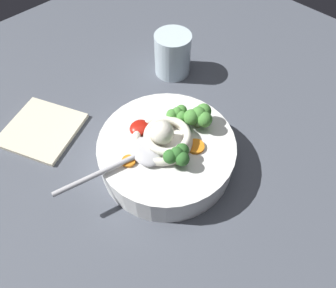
% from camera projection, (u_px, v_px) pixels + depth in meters
% --- Properties ---
extents(table_slab, '(1.24, 1.24, 0.04)m').
position_uv_depth(table_slab, '(173.00, 162.00, 0.56)').
color(table_slab, '#474C56').
rests_on(table_slab, ground).
extents(soup_bowl, '(0.23, 0.23, 0.06)m').
position_uv_depth(soup_bowl, '(168.00, 153.00, 0.51)').
color(soup_bowl, white).
rests_on(soup_bowl, table_slab).
extents(noodle_pile, '(0.11, 0.11, 0.04)m').
position_uv_depth(noodle_pile, '(163.00, 137.00, 0.48)').
color(noodle_pile, silver).
rests_on(noodle_pile, soup_bowl).
extents(soup_spoon, '(0.18, 0.08, 0.02)m').
position_uv_depth(soup_spoon, '(138.00, 155.00, 0.47)').
color(soup_spoon, '#B7B7BC').
rests_on(soup_spoon, soup_bowl).
extents(chili_sauce_dollop, '(0.04, 0.03, 0.02)m').
position_uv_depth(chili_sauce_dollop, '(140.00, 128.00, 0.50)').
color(chili_sauce_dollop, '#B2190F').
rests_on(chili_sauce_dollop, soup_bowl).
extents(broccoli_floret_front, '(0.05, 0.04, 0.04)m').
position_uv_depth(broccoli_floret_front, '(199.00, 116.00, 0.50)').
color(broccoli_floret_front, '#7A9E60').
rests_on(broccoli_floret_front, soup_bowl).
extents(broccoli_floret_far, '(0.04, 0.04, 0.03)m').
position_uv_depth(broccoli_floret_far, '(178.00, 155.00, 0.45)').
color(broccoli_floret_far, '#7A9E60').
rests_on(broccoli_floret_far, soup_bowl).
extents(broccoli_floret_center, '(0.04, 0.03, 0.03)m').
position_uv_depth(broccoli_floret_center, '(178.00, 114.00, 0.51)').
color(broccoli_floret_center, '#7A9E60').
rests_on(broccoli_floret_center, soup_bowl).
extents(carrot_slice_left, '(0.03, 0.03, 0.01)m').
position_uv_depth(carrot_slice_left, '(196.00, 146.00, 0.49)').
color(carrot_slice_left, orange).
rests_on(carrot_slice_left, soup_bowl).
extents(carrot_slice_extra_a, '(0.02, 0.02, 0.00)m').
position_uv_depth(carrot_slice_extra_a, '(160.00, 131.00, 0.51)').
color(carrot_slice_extra_a, orange).
rests_on(carrot_slice_extra_a, soup_bowl).
extents(carrot_slice_beside_chili, '(0.02, 0.02, 0.01)m').
position_uv_depth(carrot_slice_beside_chili, '(129.00, 161.00, 0.47)').
color(carrot_slice_beside_chili, orange).
rests_on(carrot_slice_beside_chili, soup_bowl).
extents(drinking_glass, '(0.08, 0.08, 0.09)m').
position_uv_depth(drinking_glass, '(173.00, 54.00, 0.65)').
color(drinking_glass, silver).
rests_on(drinking_glass, table_slab).
extents(folded_napkin, '(0.17, 0.17, 0.01)m').
position_uv_depth(folded_napkin, '(42.00, 129.00, 0.58)').
color(folded_napkin, beige).
rests_on(folded_napkin, table_slab).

